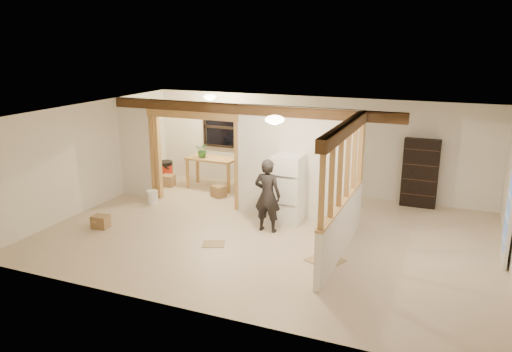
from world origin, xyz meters
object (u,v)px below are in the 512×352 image
at_px(work_table, 213,173).
at_px(bookshelf, 420,173).
at_px(shop_vac, 166,171).
at_px(woman, 267,196).
at_px(refrigerator, 288,189).

bearing_deg(work_table, bookshelf, 8.03).
height_order(work_table, shop_vac, work_table).
bearing_deg(bookshelf, woman, -133.88).
xyz_separation_m(shop_vac, bookshelf, (6.79, 0.47, 0.53)).
relative_size(woman, work_table, 1.17).
relative_size(work_table, shop_vac, 2.26).
relative_size(work_table, bookshelf, 0.81).
relative_size(woman, shop_vac, 2.64).
height_order(woman, work_table, woman).
bearing_deg(refrigerator, work_table, 148.28).
height_order(shop_vac, bookshelf, bookshelf).
distance_m(refrigerator, woman, 0.71).
relative_size(refrigerator, work_table, 1.13).
distance_m(refrigerator, shop_vac, 4.60).
relative_size(woman, bookshelf, 0.95).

